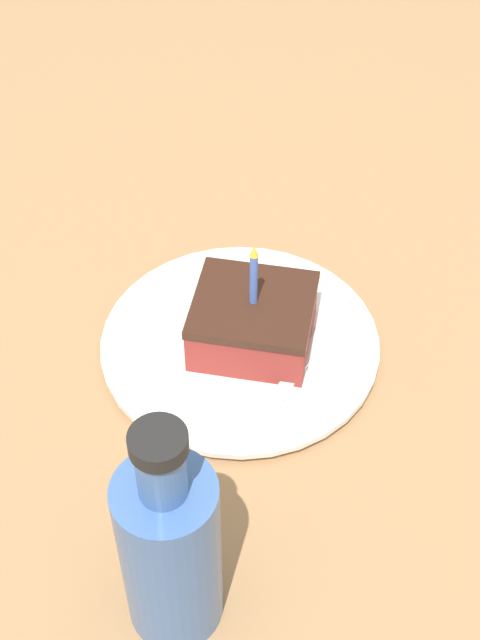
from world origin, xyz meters
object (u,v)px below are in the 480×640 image
(fork, at_px, (295,373))
(bottle, at_px, (170,548))
(cake_slice, at_px, (252,320))
(plate, at_px, (240,344))

(fork, xyz_separation_m, bottle, (0.05, 0.22, 0.07))
(cake_slice, height_order, fork, cake_slice)
(bottle, bearing_deg, fork, -103.73)
(plate, xyz_separation_m, bottle, (-0.00, 0.26, 0.08))
(cake_slice, distance_m, fork, 0.06)
(plate, relative_size, fork, 1.40)
(plate, relative_size, cake_slice, 2.23)
(plate, xyz_separation_m, cake_slice, (-0.01, -0.00, 0.03))
(cake_slice, distance_m, bottle, 0.26)
(fork, distance_m, bottle, 0.24)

